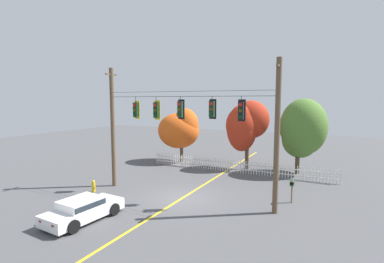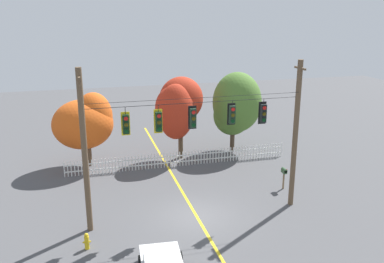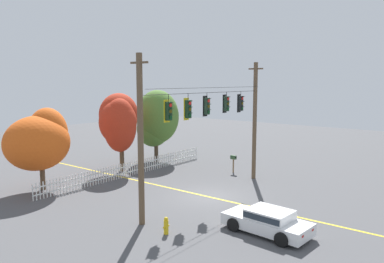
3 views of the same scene
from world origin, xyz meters
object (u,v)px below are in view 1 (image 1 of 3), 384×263
object	(u,v)px
traffic_signal_northbound_secondary	(156,110)
autumn_maple_near_fence	(180,129)
parked_car	(83,209)
traffic_signal_northbound_primary	(136,110)
autumn_oak_far_east	(302,131)
traffic_signal_eastbound_side	(241,110)
traffic_signal_westbound_side	(212,109)
autumn_maple_mid	(245,124)
traffic_signal_southbound_primary	(180,109)
fire_hydrant	(94,186)
roadside_mailbox	(292,184)

from	to	relation	value
traffic_signal_northbound_secondary	autumn_maple_near_fence	distance (m)	10.14
parked_car	traffic_signal_northbound_primary	bearing A→B (deg)	97.42
parked_car	autumn_oak_far_east	bearing A→B (deg)	60.09
traffic_signal_northbound_primary	traffic_signal_eastbound_side	world-z (taller)	same
traffic_signal_northbound_primary	parked_car	distance (m)	7.29
traffic_signal_northbound_primary	traffic_signal_westbound_side	xyz separation A→B (m)	(5.48, -0.00, 0.13)
traffic_signal_eastbound_side	autumn_maple_mid	bearing A→B (deg)	105.10
traffic_signal_eastbound_side	autumn_maple_mid	world-z (taller)	traffic_signal_eastbound_side
traffic_signal_eastbound_side	parked_car	size ratio (longest dim) A/B	0.34
traffic_signal_northbound_secondary	traffic_signal_southbound_primary	distance (m)	1.77
traffic_signal_southbound_primary	autumn_maple_near_fence	world-z (taller)	traffic_signal_southbound_primary
traffic_signal_northbound_primary	autumn_oak_far_east	distance (m)	13.68
autumn_maple_near_fence	parked_car	distance (m)	15.13
traffic_signal_southbound_primary	traffic_signal_westbound_side	xyz separation A→B (m)	(2.10, -0.00, 0.04)
traffic_signal_northbound_secondary	fire_hydrant	size ratio (longest dim) A/B	1.80
traffic_signal_southbound_primary	autumn_oak_far_east	bearing A→B (deg)	58.22
autumn_maple_near_fence	roadside_mailbox	xyz separation A→B (m)	(11.58, -7.22, -2.12)
autumn_maple_mid	parked_car	size ratio (longest dim) A/B	1.46
autumn_oak_far_east	fire_hydrant	distance (m)	16.71
traffic_signal_westbound_side	traffic_signal_eastbound_side	bearing A→B (deg)	0.01
traffic_signal_westbound_side	autumn_oak_far_east	distance (m)	10.70
traffic_signal_eastbound_side	traffic_signal_northbound_secondary	bearing A→B (deg)	180.00
autumn_maple_near_fence	autumn_maple_mid	size ratio (longest dim) A/B	0.87
traffic_signal_eastbound_side	roadside_mailbox	world-z (taller)	traffic_signal_eastbound_side
traffic_signal_eastbound_side	autumn_oak_far_east	distance (m)	10.18
traffic_signal_eastbound_side	parked_car	xyz separation A→B (m)	(-6.52, -5.41, -4.92)
parked_car	fire_hydrant	size ratio (longest dim) A/B	5.10
autumn_maple_mid	fire_hydrant	distance (m)	13.55
parked_car	traffic_signal_eastbound_side	bearing A→B (deg)	39.66
autumn_oak_far_east	parked_car	distance (m)	17.74
traffic_signal_southbound_primary	autumn_maple_mid	bearing A→B (deg)	81.73
traffic_signal_northbound_secondary	autumn_maple_near_fence	world-z (taller)	traffic_signal_northbound_secondary
fire_hydrant	roadside_mailbox	bearing A→B (deg)	17.73
traffic_signal_westbound_side	autumn_maple_mid	size ratio (longest dim) A/B	0.22
traffic_signal_westbound_side	parked_car	size ratio (longest dim) A/B	0.32
fire_hydrant	traffic_signal_southbound_primary	bearing A→B (deg)	17.59
traffic_signal_southbound_primary	autumn_oak_far_east	world-z (taller)	traffic_signal_southbound_primary
traffic_signal_westbound_side	traffic_signal_eastbound_side	size ratio (longest dim) A/B	0.94
traffic_signal_northbound_secondary	autumn_maple_mid	size ratio (longest dim) A/B	0.24
traffic_signal_westbound_side	fire_hydrant	distance (m)	9.47
traffic_signal_eastbound_side	autumn_oak_far_east	bearing A→B (deg)	77.31
autumn_maple_near_fence	parked_car	bearing A→B (deg)	-80.35
parked_car	fire_hydrant	xyz separation A→B (m)	(-2.95, 3.62, -0.20)
traffic_signal_northbound_secondary	traffic_signal_northbound_primary	bearing A→B (deg)	-179.99
autumn_maple_mid	autumn_oak_far_east	size ratio (longest dim) A/B	0.97
traffic_signal_northbound_primary	roadside_mailbox	size ratio (longest dim) A/B	1.07
traffic_signal_northbound_primary	autumn_maple_near_fence	world-z (taller)	traffic_signal_northbound_primary
traffic_signal_northbound_primary	autumn_oak_far_east	world-z (taller)	traffic_signal_northbound_primary
roadside_mailbox	parked_car	bearing A→B (deg)	-140.56
traffic_signal_westbound_side	parked_car	xyz separation A→B (m)	(-4.78, -5.41, -4.97)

